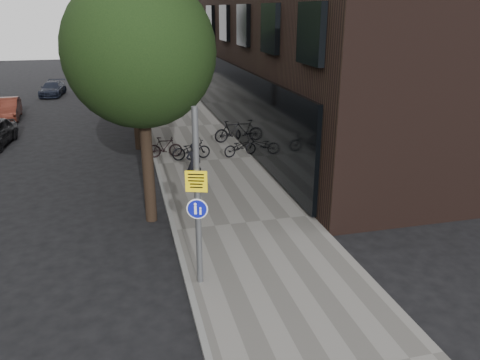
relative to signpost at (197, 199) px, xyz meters
name	(u,v)px	position (x,y,z in m)	size (l,w,h in m)	color
ground	(270,283)	(1.71, -0.33, -2.32)	(120.00, 120.00, 0.00)	black
sidewalk	(208,161)	(1.96, 9.67, -2.26)	(4.50, 60.00, 0.12)	slate
curb_edge	(157,165)	(-0.29, 9.67, -2.25)	(0.15, 60.00, 0.13)	slate
street_tree_near	(143,58)	(-0.82, 4.31, 2.79)	(4.40, 4.40, 7.50)	black
street_tree_mid	(132,40)	(-0.82, 12.81, 2.80)	(5.00, 5.00, 7.80)	black
street_tree_far	(128,31)	(-0.82, 21.81, 2.80)	(5.00, 5.00, 7.80)	black
signpost	(197,199)	(0.00, 0.00, 0.00)	(0.49, 0.19, 4.35)	#595B5E
pedestrian	(194,163)	(0.94, 6.95, -1.40)	(0.58, 0.38, 1.59)	black
parked_bike_facade_near	(240,146)	(3.55, 9.97, -1.76)	(0.58, 1.66, 0.87)	black
parked_bike_facade_far	(232,131)	(3.71, 12.40, -1.65)	(0.51, 1.82, 1.09)	black
parked_bike_curb_near	(191,149)	(1.29, 9.98, -1.74)	(0.60, 1.73, 0.91)	black
parked_bike_curb_far	(165,147)	(0.17, 10.58, -1.72)	(0.44, 1.57, 0.94)	black
parked_car_mid	(7,109)	(-8.47, 21.36, -1.67)	(1.36, 3.91, 1.29)	#5A2419
parked_car_far	(53,89)	(-6.77, 29.59, -1.77)	(1.54, 3.79, 1.10)	black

